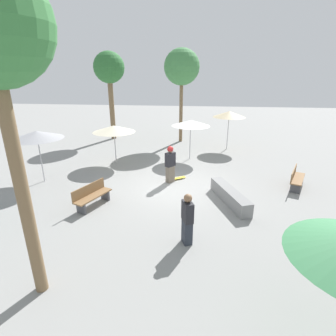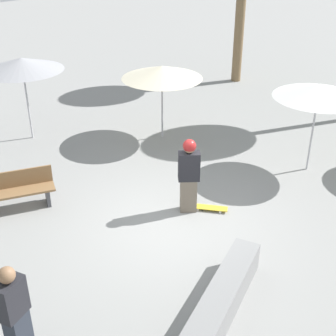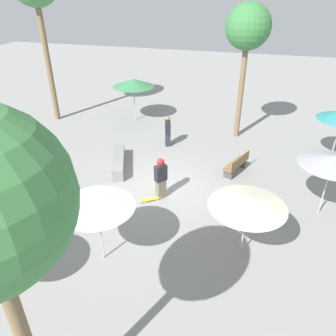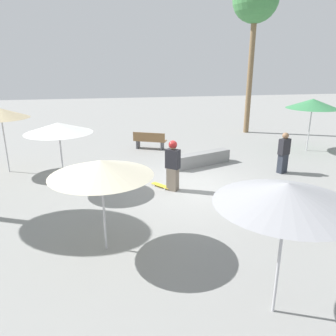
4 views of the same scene
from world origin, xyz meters
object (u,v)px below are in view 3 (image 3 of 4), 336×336
concrete_ledge (119,162)px  skateboard (150,199)px  shade_umbrella_grey (333,160)px  shade_umbrella_white (97,202)px  bystander_watching (168,131)px  skater_main (161,177)px  bench_far (36,169)px  bench_near (237,164)px  shade_umbrella_cream (248,201)px  palm_tree_center_right (248,29)px  shade_umbrella_green (134,83)px

concrete_ledge → skateboard: bearing=-43.9°
shade_umbrella_grey → concrete_ledge: bearing=171.9°
shade_umbrella_white → bystander_watching: (-0.22, 8.10, -1.31)m
skater_main → concrete_ledge: size_ratio=0.65×
bench_far → bystander_watching: bystander_watching is taller
bystander_watching → shade_umbrella_grey: bearing=37.9°
skater_main → skateboard: size_ratio=2.23×
bench_near → shade_umbrella_white: bearing=174.0°
skater_main → bystander_watching: (-0.98, 4.53, -0.13)m
shade_umbrella_grey → shade_umbrella_cream: bearing=-132.6°
shade_umbrella_cream → skateboard: bearing=152.1°
bench_near → shade_umbrella_grey: size_ratio=0.70×
concrete_ledge → shade_umbrella_cream: bearing=-34.7°
skateboard → shade_umbrella_white: (-0.43, -3.23, 2.04)m
skateboard → shade_umbrella_cream: size_ratio=0.34×
bench_far → skateboard: bearing=-69.0°
bench_far → bystander_watching: (4.55, 4.55, 0.37)m
bench_far → shade_umbrella_white: 6.17m
skater_main → shade_umbrella_white: (-0.76, -3.57, 1.18)m
palm_tree_center_right → bystander_watching: palm_tree_center_right is taller
palm_tree_center_right → skateboard: bearing=-110.5°
shade_umbrella_green → concrete_ledge: bearing=-76.8°
bench_far → shade_umbrella_white: bearing=-102.2°
concrete_ledge → bench_near: bench_near is taller
shade_umbrella_white → shade_umbrella_cream: 4.23m
bystander_watching → shade_umbrella_white: bearing=-20.4°
shade_umbrella_green → palm_tree_center_right: bearing=-7.0°
shade_umbrella_grey → bystander_watching: bearing=149.9°
bench_near → shade_umbrella_white: (-3.42, -6.23, 1.67)m
bench_far → bystander_watching: bearing=-20.5°
concrete_ledge → shade_umbrella_green: (-1.33, 5.68, 1.98)m
shade_umbrella_white → skater_main: bearing=77.9°
skateboard → bystander_watching: 4.96m
bench_far → bystander_watching: 6.44m
skateboard → shade_umbrella_grey: bearing=152.5°
bench_far → bench_near: bearing=-47.4°
concrete_ledge → shade_umbrella_green: shade_umbrella_green is taller
skater_main → palm_tree_center_right: palm_tree_center_right is taller
palm_tree_center_right → bench_far: bearing=-139.4°
skateboard → concrete_ledge: concrete_ledge is taller
skateboard → bystander_watching: bearing=-118.3°
skateboard → bench_near: size_ratio=0.47×
skateboard → bench_far: 5.22m
skater_main → bystander_watching: skater_main is taller
concrete_ledge → bench_near: size_ratio=1.59×
skater_main → skateboard: skater_main is taller
bystander_watching → skater_main: bearing=-9.7°
bench_near → bystander_watching: bearing=85.6°
skateboard → shade_umbrella_cream: shade_umbrella_cream is taller
shade_umbrella_grey → shade_umbrella_green: shade_umbrella_green is taller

